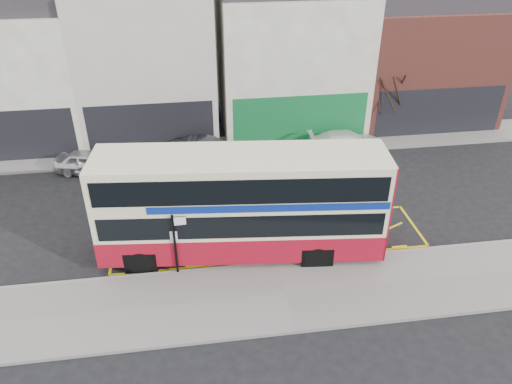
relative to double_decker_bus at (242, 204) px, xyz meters
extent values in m
plane|color=black|center=(1.30, -0.75, -2.50)|extent=(120.00, 120.00, 0.00)
cube|color=gray|center=(1.30, -3.05, -2.43)|extent=(40.00, 4.00, 0.15)
cube|color=gray|center=(1.30, -1.12, -2.43)|extent=(40.00, 0.15, 0.15)
cube|color=gray|center=(1.30, 10.25, -2.43)|extent=(50.00, 3.00, 0.15)
cube|color=white|center=(-12.20, 14.25, 1.50)|extent=(8.00, 8.00, 8.00)
cube|color=black|center=(-12.20, 10.27, -0.90)|extent=(7.36, 0.06, 3.20)
cube|color=black|center=(-12.20, 10.29, -1.10)|extent=(5.60, 0.04, 2.00)
cube|color=beige|center=(-4.20, 14.25, 2.00)|extent=(8.00, 8.00, 9.00)
cube|color=black|center=(-4.20, 10.27, -0.90)|extent=(7.36, 0.06, 3.20)
cube|color=black|center=(-4.20, 10.29, -1.10)|extent=(5.60, 0.04, 2.00)
cube|color=white|center=(4.80, 14.25, 1.75)|extent=(9.00, 8.00, 8.50)
cube|color=#126832|center=(4.80, 10.27, -0.90)|extent=(8.28, 0.06, 3.20)
cube|color=black|center=(4.80, 10.29, -1.10)|extent=(6.30, 0.04, 2.00)
cube|color=brown|center=(13.80, 14.25, 1.25)|extent=(9.00, 8.00, 7.50)
cube|color=black|center=(13.80, 10.27, -0.90)|extent=(8.28, 0.06, 3.20)
cube|color=black|center=(13.80, 10.29, -1.10)|extent=(6.30, 0.04, 2.00)
cube|color=beige|center=(-0.04, 0.00, 0.06)|extent=(12.08, 3.89, 4.37)
cube|color=maroon|center=(-0.04, 0.00, -1.53)|extent=(12.13, 3.94, 1.19)
cube|color=maroon|center=(5.85, -0.60, 0.06)|extent=(0.34, 2.73, 4.37)
cube|color=black|center=(-0.04, 0.00, -0.24)|extent=(11.62, 3.90, 1.03)
cube|color=black|center=(-0.04, 0.00, 1.38)|extent=(11.62, 3.90, 1.08)
cube|color=navy|center=(1.04, -0.11, 0.63)|extent=(9.73, 3.70, 0.32)
cube|color=black|center=(-5.92, 0.61, -0.51)|extent=(0.31, 2.48, 1.73)
cube|color=black|center=(-5.92, 0.61, 1.38)|extent=(0.31, 2.48, 1.08)
cube|color=black|center=(-5.91, 0.60, 0.52)|extent=(0.24, 1.88, 0.38)
cube|color=beige|center=(-0.04, 0.00, 2.19)|extent=(12.07, 3.79, 0.13)
cylinder|color=black|center=(-4.35, -0.79, -1.96)|extent=(1.10, 0.41, 1.08)
cylinder|color=black|center=(-4.10, 1.65, -1.96)|extent=(1.10, 0.41, 1.08)
cylinder|color=black|center=(2.95, -1.54, -1.96)|extent=(1.10, 0.41, 1.08)
cylinder|color=black|center=(3.20, 0.91, -1.96)|extent=(1.10, 0.41, 1.08)
cube|color=black|center=(-2.86, -1.15, -0.95)|extent=(0.09, 0.09, 2.80)
cube|color=white|center=(-2.58, -1.14, 0.17)|extent=(0.51, 0.05, 0.41)
cube|color=white|center=(-2.86, -1.09, -0.58)|extent=(0.33, 0.04, 0.47)
imported|color=silver|center=(-7.64, 8.34, -1.85)|extent=(4.10, 2.50, 1.30)
imported|color=#3F4247|center=(-1.01, 8.56, -1.76)|extent=(4.74, 2.56, 1.48)
imported|color=white|center=(7.37, 8.68, -1.82)|extent=(4.69, 1.93, 1.36)
cylinder|color=black|center=(10.36, 10.56, -1.49)|extent=(0.24, 0.24, 2.03)
camera|label=1|loc=(-1.92, -17.40, 11.22)|focal=35.00mm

